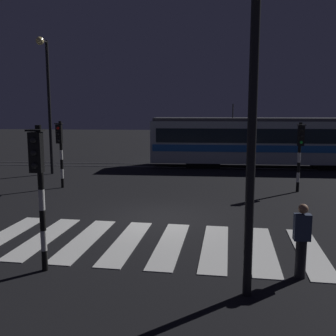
# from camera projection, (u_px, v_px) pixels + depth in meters

# --- Properties ---
(ground_plane) EXTENTS (120.00, 120.00, 0.00)m
(ground_plane) POSITION_uv_depth(u_px,v_px,m) (159.00, 218.00, 13.56)
(ground_plane) COLOR black
(rail_near) EXTENTS (80.00, 0.12, 0.03)m
(rail_near) POSITION_uv_depth(u_px,v_px,m) (181.00, 167.00, 25.45)
(rail_near) COLOR #59595E
(rail_near) RESTS_ON ground
(rail_far) EXTENTS (80.00, 0.12, 0.03)m
(rail_far) POSITION_uv_depth(u_px,v_px,m) (183.00, 164.00, 26.87)
(rail_far) COLOR #59595E
(rail_far) RESTS_ON ground
(crosswalk_zebra) EXTENTS (9.72, 4.37, 0.02)m
(crosswalk_zebra) POSITION_uv_depth(u_px,v_px,m) (148.00, 243.00, 11.00)
(crosswalk_zebra) COLOR silver
(crosswalk_zebra) RESTS_ON ground
(traffic_light_corner_far_right) EXTENTS (0.36, 0.42, 3.21)m
(traffic_light_corner_far_right) POSITION_uv_depth(u_px,v_px,m) (300.00, 147.00, 17.54)
(traffic_light_corner_far_right) COLOR black
(traffic_light_corner_far_right) RESTS_ON ground
(traffic_light_corner_far_left) EXTENTS (0.36, 0.42, 3.23)m
(traffic_light_corner_far_left) POSITION_uv_depth(u_px,v_px,m) (60.00, 144.00, 18.50)
(traffic_light_corner_far_left) COLOR black
(traffic_light_corner_far_left) RESTS_ON ground
(traffic_light_kerb_mid_left) EXTENTS (0.36, 0.42, 3.43)m
(traffic_light_kerb_mid_left) POSITION_uv_depth(u_px,v_px,m) (39.00, 177.00, 8.74)
(traffic_light_kerb_mid_left) COLOR black
(traffic_light_kerb_mid_left) RESTS_ON ground
(street_lamp_trackside_left) EXTENTS (0.44, 1.21, 7.70)m
(street_lamp_trackside_left) POSITION_uv_depth(u_px,v_px,m) (47.00, 91.00, 22.06)
(street_lamp_trackside_left) COLOR black
(street_lamp_trackside_left) RESTS_ON ground
(street_lamp_near_kerb) EXTENTS (0.44, 1.21, 6.54)m
(street_lamp_near_kerb) POSITION_uv_depth(u_px,v_px,m) (255.00, 85.00, 7.07)
(street_lamp_near_kerb) COLOR black
(street_lamp_near_kerb) RESTS_ON ground
(tram) EXTENTS (15.33, 2.58, 4.15)m
(tram) POSITION_uv_depth(u_px,v_px,m) (267.00, 141.00, 25.36)
(tram) COLOR #B2BCC1
(tram) RESTS_ON ground
(pedestrian_waiting_at_kerb) EXTENTS (0.36, 0.24, 1.71)m
(pedestrian_waiting_at_kerb) POSITION_uv_depth(u_px,v_px,m) (302.00, 240.00, 8.64)
(pedestrian_waiting_at_kerb) COLOR black
(pedestrian_waiting_at_kerb) RESTS_ON ground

